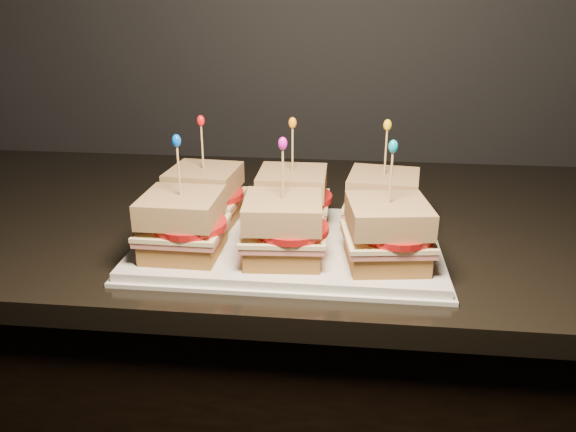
# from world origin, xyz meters

# --- Properties ---
(cabinet) EXTENTS (2.68, 0.66, 0.85)m
(cabinet) POSITION_xyz_m (0.60, 1.66, 0.42)
(cabinet) COLOR black
(cabinet) RESTS_ON ground
(granite_slab) EXTENTS (2.72, 0.70, 0.03)m
(granite_slab) POSITION_xyz_m (0.60, 1.66, 0.86)
(granite_slab) COLOR black
(granite_slab) RESTS_ON cabinet
(platter) EXTENTS (0.44, 0.27, 0.02)m
(platter) POSITION_xyz_m (0.59, 1.50, 0.89)
(platter) COLOR white
(platter) RESTS_ON granite_slab
(platter_rim) EXTENTS (0.45, 0.28, 0.01)m
(platter_rim) POSITION_xyz_m (0.59, 1.50, 0.88)
(platter_rim) COLOR white
(platter_rim) RESTS_ON granite_slab
(sandwich_0_bread_bot) EXTENTS (0.11, 0.11, 0.03)m
(sandwich_0_bread_bot) POSITION_xyz_m (0.45, 1.56, 0.91)
(sandwich_0_bread_bot) COLOR #573217
(sandwich_0_bread_bot) RESTS_ON platter
(sandwich_0_ham) EXTENTS (0.12, 0.12, 0.01)m
(sandwich_0_ham) POSITION_xyz_m (0.45, 1.56, 0.93)
(sandwich_0_ham) COLOR #BF6967
(sandwich_0_ham) RESTS_ON sandwich_0_bread_bot
(sandwich_0_cheese) EXTENTS (0.12, 0.12, 0.01)m
(sandwich_0_cheese) POSITION_xyz_m (0.45, 1.56, 0.94)
(sandwich_0_cheese) COLOR beige
(sandwich_0_cheese) RESTS_ON sandwich_0_ham
(sandwich_0_tomato) EXTENTS (0.10, 0.10, 0.01)m
(sandwich_0_tomato) POSITION_xyz_m (0.46, 1.55, 0.94)
(sandwich_0_tomato) COLOR #AF1414
(sandwich_0_tomato) RESTS_ON sandwich_0_cheese
(sandwich_0_bread_top) EXTENTS (0.11, 0.11, 0.03)m
(sandwich_0_bread_top) POSITION_xyz_m (0.45, 1.56, 0.97)
(sandwich_0_bread_top) COLOR brown
(sandwich_0_bread_top) RESTS_ON sandwich_0_tomato
(sandwich_0_pick) EXTENTS (0.00, 0.00, 0.09)m
(sandwich_0_pick) POSITION_xyz_m (0.45, 1.56, 1.01)
(sandwich_0_pick) COLOR tan
(sandwich_0_pick) RESTS_ON sandwich_0_bread_top
(sandwich_0_frill) EXTENTS (0.01, 0.01, 0.02)m
(sandwich_0_frill) POSITION_xyz_m (0.45, 1.56, 1.06)
(sandwich_0_frill) COLOR red
(sandwich_0_frill) RESTS_ON sandwich_0_pick
(sandwich_1_bread_bot) EXTENTS (0.10, 0.10, 0.03)m
(sandwich_1_bread_bot) POSITION_xyz_m (0.59, 1.56, 0.91)
(sandwich_1_bread_bot) COLOR #573217
(sandwich_1_bread_bot) RESTS_ON platter
(sandwich_1_ham) EXTENTS (0.11, 0.11, 0.01)m
(sandwich_1_ham) POSITION_xyz_m (0.59, 1.56, 0.93)
(sandwich_1_ham) COLOR #BF6967
(sandwich_1_ham) RESTS_ON sandwich_1_bread_bot
(sandwich_1_cheese) EXTENTS (0.11, 0.11, 0.01)m
(sandwich_1_cheese) POSITION_xyz_m (0.59, 1.56, 0.94)
(sandwich_1_cheese) COLOR beige
(sandwich_1_cheese) RESTS_ON sandwich_1_ham
(sandwich_1_tomato) EXTENTS (0.10, 0.10, 0.01)m
(sandwich_1_tomato) POSITION_xyz_m (0.60, 1.55, 0.94)
(sandwich_1_tomato) COLOR #AF1414
(sandwich_1_tomato) RESTS_ON sandwich_1_cheese
(sandwich_1_bread_top) EXTENTS (0.10, 0.10, 0.03)m
(sandwich_1_bread_top) POSITION_xyz_m (0.59, 1.56, 0.97)
(sandwich_1_bread_top) COLOR brown
(sandwich_1_bread_top) RESTS_ON sandwich_1_tomato
(sandwich_1_pick) EXTENTS (0.00, 0.00, 0.09)m
(sandwich_1_pick) POSITION_xyz_m (0.59, 1.56, 1.01)
(sandwich_1_pick) COLOR tan
(sandwich_1_pick) RESTS_ON sandwich_1_bread_top
(sandwich_1_frill) EXTENTS (0.01, 0.01, 0.02)m
(sandwich_1_frill) POSITION_xyz_m (0.59, 1.56, 1.06)
(sandwich_1_frill) COLOR orange
(sandwich_1_frill) RESTS_ON sandwich_1_pick
(sandwich_2_bread_bot) EXTENTS (0.11, 0.11, 0.03)m
(sandwich_2_bread_bot) POSITION_xyz_m (0.73, 1.56, 0.91)
(sandwich_2_bread_bot) COLOR #573217
(sandwich_2_bread_bot) RESTS_ON platter
(sandwich_2_ham) EXTENTS (0.12, 0.12, 0.01)m
(sandwich_2_ham) POSITION_xyz_m (0.73, 1.56, 0.93)
(sandwich_2_ham) COLOR #BF6967
(sandwich_2_ham) RESTS_ON sandwich_2_bread_bot
(sandwich_2_cheese) EXTENTS (0.13, 0.12, 0.01)m
(sandwich_2_cheese) POSITION_xyz_m (0.73, 1.56, 0.94)
(sandwich_2_cheese) COLOR beige
(sandwich_2_cheese) RESTS_ON sandwich_2_ham
(sandwich_2_tomato) EXTENTS (0.10, 0.10, 0.01)m
(sandwich_2_tomato) POSITION_xyz_m (0.74, 1.55, 0.94)
(sandwich_2_tomato) COLOR #AF1414
(sandwich_2_tomato) RESTS_ON sandwich_2_cheese
(sandwich_2_bread_top) EXTENTS (0.11, 0.11, 0.03)m
(sandwich_2_bread_top) POSITION_xyz_m (0.73, 1.56, 0.97)
(sandwich_2_bread_top) COLOR brown
(sandwich_2_bread_top) RESTS_ON sandwich_2_tomato
(sandwich_2_pick) EXTENTS (0.00, 0.00, 0.09)m
(sandwich_2_pick) POSITION_xyz_m (0.73, 1.56, 1.01)
(sandwich_2_pick) COLOR tan
(sandwich_2_pick) RESTS_ON sandwich_2_bread_top
(sandwich_2_frill) EXTENTS (0.01, 0.01, 0.02)m
(sandwich_2_frill) POSITION_xyz_m (0.73, 1.56, 1.06)
(sandwich_2_frill) COLOR yellow
(sandwich_2_frill) RESTS_ON sandwich_2_pick
(sandwich_3_bread_bot) EXTENTS (0.10, 0.10, 0.03)m
(sandwich_3_bread_bot) POSITION_xyz_m (0.45, 1.43, 0.91)
(sandwich_3_bread_bot) COLOR #573217
(sandwich_3_bread_bot) RESTS_ON platter
(sandwich_3_ham) EXTENTS (0.11, 0.11, 0.01)m
(sandwich_3_ham) POSITION_xyz_m (0.45, 1.43, 0.93)
(sandwich_3_ham) COLOR #BF6967
(sandwich_3_ham) RESTS_ON sandwich_3_bread_bot
(sandwich_3_cheese) EXTENTS (0.11, 0.11, 0.01)m
(sandwich_3_cheese) POSITION_xyz_m (0.45, 1.43, 0.94)
(sandwich_3_cheese) COLOR beige
(sandwich_3_cheese) RESTS_ON sandwich_3_ham
(sandwich_3_tomato) EXTENTS (0.10, 0.10, 0.01)m
(sandwich_3_tomato) POSITION_xyz_m (0.46, 1.43, 0.94)
(sandwich_3_tomato) COLOR #AF1414
(sandwich_3_tomato) RESTS_ON sandwich_3_cheese
(sandwich_3_bread_top) EXTENTS (0.10, 0.10, 0.03)m
(sandwich_3_bread_top) POSITION_xyz_m (0.45, 1.43, 0.97)
(sandwich_3_bread_top) COLOR brown
(sandwich_3_bread_top) RESTS_ON sandwich_3_tomato
(sandwich_3_pick) EXTENTS (0.00, 0.00, 0.09)m
(sandwich_3_pick) POSITION_xyz_m (0.45, 1.43, 1.01)
(sandwich_3_pick) COLOR tan
(sandwich_3_pick) RESTS_ON sandwich_3_bread_top
(sandwich_3_frill) EXTENTS (0.01, 0.01, 0.02)m
(sandwich_3_frill) POSITION_xyz_m (0.45, 1.43, 1.06)
(sandwich_3_frill) COLOR blue
(sandwich_3_frill) RESTS_ON sandwich_3_pick
(sandwich_4_bread_bot) EXTENTS (0.11, 0.11, 0.03)m
(sandwich_4_bread_bot) POSITION_xyz_m (0.59, 1.43, 0.91)
(sandwich_4_bread_bot) COLOR #573217
(sandwich_4_bread_bot) RESTS_ON platter
(sandwich_4_ham) EXTENTS (0.12, 0.11, 0.01)m
(sandwich_4_ham) POSITION_xyz_m (0.59, 1.43, 0.93)
(sandwich_4_ham) COLOR #BF6967
(sandwich_4_ham) RESTS_ON sandwich_4_bread_bot
(sandwich_4_cheese) EXTENTS (0.12, 0.12, 0.01)m
(sandwich_4_cheese) POSITION_xyz_m (0.59, 1.43, 0.94)
(sandwich_4_cheese) COLOR beige
(sandwich_4_cheese) RESTS_ON sandwich_4_ham
(sandwich_4_tomato) EXTENTS (0.10, 0.10, 0.01)m
(sandwich_4_tomato) POSITION_xyz_m (0.60, 1.43, 0.94)
(sandwich_4_tomato) COLOR #AF1414
(sandwich_4_tomato) RESTS_ON sandwich_4_cheese
(sandwich_4_bread_top) EXTENTS (0.11, 0.11, 0.03)m
(sandwich_4_bread_top) POSITION_xyz_m (0.59, 1.43, 0.97)
(sandwich_4_bread_top) COLOR brown
(sandwich_4_bread_top) RESTS_ON sandwich_4_tomato
(sandwich_4_pick) EXTENTS (0.00, 0.00, 0.09)m
(sandwich_4_pick) POSITION_xyz_m (0.59, 1.43, 1.01)
(sandwich_4_pick) COLOR tan
(sandwich_4_pick) RESTS_ON sandwich_4_bread_top
(sandwich_4_frill) EXTENTS (0.01, 0.01, 0.02)m
(sandwich_4_frill) POSITION_xyz_m (0.59, 1.43, 1.06)
(sandwich_4_frill) COLOR #D615C7
(sandwich_4_frill) RESTS_ON sandwich_4_pick
(sandwich_5_bread_bot) EXTENTS (0.11, 0.11, 0.03)m
(sandwich_5_bread_bot) POSITION_xyz_m (0.73, 1.43, 0.91)
(sandwich_5_bread_bot) COLOR #573217
(sandwich_5_bread_bot) RESTS_ON platter
(sandwich_5_ham) EXTENTS (0.12, 0.12, 0.01)m
(sandwich_5_ham) POSITION_xyz_m (0.73, 1.43, 0.93)
(sandwich_5_ham) COLOR #BF6967
(sandwich_5_ham) RESTS_ON sandwich_5_bread_bot
(sandwich_5_cheese) EXTENTS (0.13, 0.12, 0.01)m
(sandwich_5_cheese) POSITION_xyz_m (0.73, 1.43, 0.94)
(sandwich_5_cheese) COLOR beige
(sandwich_5_cheese) RESTS_ON sandwich_5_ham
(sandwich_5_tomato) EXTENTS (0.10, 0.10, 0.01)m
(sandwich_5_tomato) POSITION_xyz_m (0.74, 1.43, 0.94)
(sandwich_5_tomato) COLOR #AF1414
(sandwich_5_tomato) RESTS_ON sandwich_5_cheese
(sandwich_5_bread_top) EXTENTS (0.12, 0.12, 0.03)m
(sandwich_5_bread_top) POSITION_xyz_m (0.73, 1.43, 0.97)
(sandwich_5_bread_top) COLOR brown
(sandwich_5_bread_top) RESTS_ON sandwich_5_tomato
(sandwich_5_pick) EXTENTS (0.00, 0.00, 0.09)m
(sandwich_5_pick) POSITION_xyz_m (0.73, 1.43, 1.01)
(sandwich_5_pick) COLOR tan
(sandwich_5_pick) RESTS_ON sandwich_5_bread_top
(sandwich_5_frill) EXTENTS (0.01, 0.01, 0.02)m
(sandwich_5_frill) POSITION_xyz_m (0.73, 1.43, 1.06)
(sandwich_5_frill) COLOR #0A90BB
(sandwich_5_frill) RESTS_ON sandwich_5_pick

